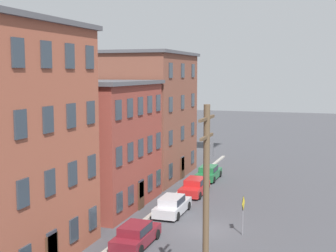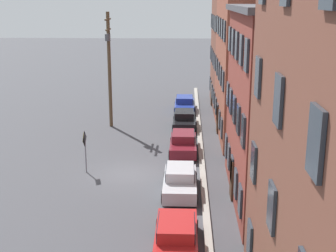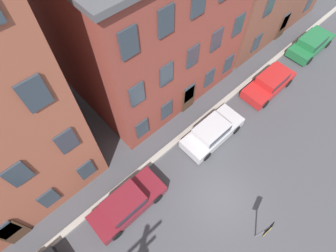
{
  "view_description": "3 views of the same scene",
  "coord_description": "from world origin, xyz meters",
  "px_view_note": "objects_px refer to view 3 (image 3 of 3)",
  "views": [
    {
      "loc": [
        -30.46,
        -7.72,
        10.82
      ],
      "look_at": [
        1.47,
        3.09,
        6.95
      ],
      "focal_mm": 50.0,
      "sensor_mm": 36.0,
      "label": 1
    },
    {
      "loc": [
        26.95,
        3.48,
        10.52
      ],
      "look_at": [
        0.22,
        2.37,
        3.17
      ],
      "focal_mm": 50.0,
      "sensor_mm": 36.0,
      "label": 2
    },
    {
      "loc": [
        -5.39,
        -1.3,
        15.38
      ],
      "look_at": [
        -0.32,
        4.17,
        3.46
      ],
      "focal_mm": 28.0,
      "sensor_mm": 36.0,
      "label": 3
    }
  ],
  "objects_px": {
    "car_red": "(270,82)",
    "car_green": "(311,43)",
    "car_silver": "(212,132)",
    "car_maroon": "(126,203)",
    "caution_sign": "(266,230)"
  },
  "relations": [
    {
      "from": "car_maroon",
      "to": "car_silver",
      "type": "distance_m",
      "value": 6.97
    },
    {
      "from": "car_red",
      "to": "car_maroon",
      "type": "bearing_deg",
      "value": 179.29
    },
    {
      "from": "car_maroon",
      "to": "car_green",
      "type": "xyz_separation_m",
      "value": [
        19.27,
        0.03,
        0.0
      ]
    },
    {
      "from": "caution_sign",
      "to": "car_red",
      "type": "bearing_deg",
      "value": 32.71
    },
    {
      "from": "car_silver",
      "to": "caution_sign",
      "type": "relative_size",
      "value": 1.64
    },
    {
      "from": "car_maroon",
      "to": "caution_sign",
      "type": "xyz_separation_m",
      "value": [
        4.13,
        -6.01,
        1.05
      ]
    },
    {
      "from": "car_silver",
      "to": "car_red",
      "type": "relative_size",
      "value": 1.0
    },
    {
      "from": "car_red",
      "to": "caution_sign",
      "type": "relative_size",
      "value": 1.64
    },
    {
      "from": "car_red",
      "to": "caution_sign",
      "type": "height_order",
      "value": "caution_sign"
    },
    {
      "from": "car_red",
      "to": "car_green",
      "type": "distance_m",
      "value": 6.04
    },
    {
      "from": "car_maroon",
      "to": "car_green",
      "type": "height_order",
      "value": "same"
    },
    {
      "from": "car_green",
      "to": "caution_sign",
      "type": "distance_m",
      "value": 16.34
    },
    {
      "from": "car_red",
      "to": "car_green",
      "type": "height_order",
      "value": "same"
    },
    {
      "from": "caution_sign",
      "to": "car_silver",
      "type": "bearing_deg",
      "value": 64.27
    },
    {
      "from": "car_maroon",
      "to": "car_silver",
      "type": "xyz_separation_m",
      "value": [
        6.97,
        -0.11,
        0.0
      ]
    }
  ]
}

